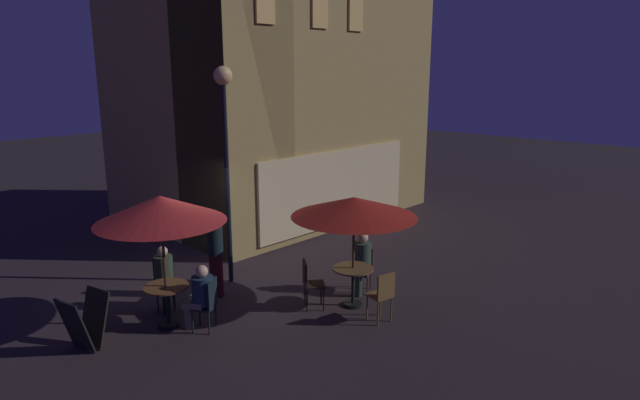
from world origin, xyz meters
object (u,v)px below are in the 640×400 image
object	(u,v)px
patron_seated_2	(164,274)
menu_sandwich_board	(85,321)
cafe_chair_0	(310,280)
cafe_chair_3	(208,301)
patron_seated_0	(362,258)
patron_seated_1	(200,293)
cafe_table_0	(353,277)
street_lamp_near_corner	(225,125)
patio_umbrella_0	(354,207)
patio_umbrella_1	(160,209)
cafe_chair_4	(164,278)
patron_standing_3	(216,257)
cafe_table_1	(167,296)
cafe_chair_2	(363,265)
cafe_chair_1	(383,292)

from	to	relation	value
patron_seated_2	menu_sandwich_board	bearing A→B (deg)	-49.09
cafe_chair_0	cafe_chair_3	bearing A→B (deg)	-161.55
patron_seated_0	patron_seated_1	world-z (taller)	patron_seated_0
cafe_table_0	cafe_chair_3	world-z (taller)	cafe_chair_3
cafe_chair_0	patron_seated_0	bearing A→B (deg)	28.71
street_lamp_near_corner	patron_seated_2	xyz separation A→B (m)	(-1.71, -0.21, -2.66)
patio_umbrella_0	cafe_chair_0	distance (m)	1.63
patio_umbrella_0	patron_seated_2	world-z (taller)	patio_umbrella_0
patio_umbrella_1	patron_seated_2	world-z (taller)	patio_umbrella_1
patio_umbrella_0	patron_seated_0	distance (m)	1.43
patron_seated_0	patron_seated_2	size ratio (longest dim) A/B	1.02
cafe_chair_4	patron_standing_3	bearing A→B (deg)	100.93
patron_seated_0	cafe_table_1	bearing A→B (deg)	-48.90
cafe_chair_3	street_lamp_near_corner	bearing A→B (deg)	-78.84
menu_sandwich_board	patio_umbrella_0	size ratio (longest dim) A/B	0.39
cafe_chair_0	patron_seated_1	size ratio (longest dim) A/B	0.79
street_lamp_near_corner	menu_sandwich_board	size ratio (longest dim) A/B	4.92
cafe_table_0	patron_standing_3	xyz separation A→B (m)	(-1.52, 2.30, 0.24)
cafe_table_1	patron_standing_3	xyz separation A→B (m)	(1.41, 0.47, 0.25)
patio_umbrella_1	cafe_chair_3	world-z (taller)	patio_umbrella_1
menu_sandwich_board	cafe_table_0	size ratio (longest dim) A/B	1.17
street_lamp_near_corner	cafe_table_0	xyz separation A→B (m)	(0.86, -2.70, -2.78)
street_lamp_near_corner	cafe_table_0	bearing A→B (deg)	-72.37
cafe_table_1	patio_umbrella_0	size ratio (longest dim) A/B	0.33
menu_sandwich_board	patio_umbrella_1	bearing A→B (deg)	-24.16
cafe_table_0	patio_umbrella_1	xyz separation A→B (m)	(-2.93, 1.83, 1.57)
menu_sandwich_board	cafe_chair_2	world-z (taller)	menu_sandwich_board
patio_umbrella_1	cafe_chair_1	distance (m)	4.14
menu_sandwich_board	street_lamp_near_corner	bearing A→B (deg)	-2.73
cafe_chair_4	patron_seated_1	xyz separation A→B (m)	(-0.08, -1.32, 0.11)
cafe_table_0	patio_umbrella_1	bearing A→B (deg)	147.93
patio_umbrella_0	patio_umbrella_1	size ratio (longest dim) A/B	0.99
menu_sandwich_board	cafe_chair_3	distance (m)	1.99
menu_sandwich_board	patron_seated_2	world-z (taller)	patron_seated_2
menu_sandwich_board	cafe_chair_4	xyz separation A→B (m)	(1.76, 0.51, 0.10)
cafe_table_0	cafe_table_1	bearing A→B (deg)	147.93
street_lamp_near_corner	cafe_table_0	size ratio (longest dim) A/B	5.77
cafe_table_1	cafe_chair_3	size ratio (longest dim) A/B	0.83
menu_sandwich_board	patron_standing_3	world-z (taller)	patron_standing_3
menu_sandwich_board	patron_standing_3	bearing A→B (deg)	-8.53
patio_umbrella_0	cafe_chair_1	xyz separation A→B (m)	(-0.19, -0.85, -1.39)
cafe_chair_3	patron_standing_3	bearing A→B (deg)	-72.91
menu_sandwich_board	cafe_table_1	distance (m)	1.38
menu_sandwich_board	patio_umbrella_0	distance (m)	4.99
cafe_chair_2	cafe_chair_1	bearing A→B (deg)	26.43
patron_seated_1	cafe_chair_3	bearing A→B (deg)	-180.00
cafe_table_0	cafe_chair_4	xyz separation A→B (m)	(-2.51, 2.61, -0.01)
cafe_chair_0	cafe_chair_2	bearing A→B (deg)	31.65
cafe_table_0	patron_standing_3	distance (m)	2.77
cafe_chair_1	patron_seated_2	xyz separation A→B (m)	(-2.39, 3.34, 0.13)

